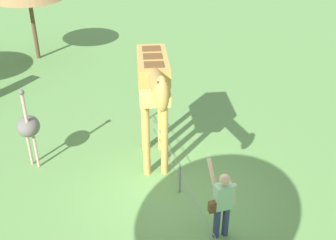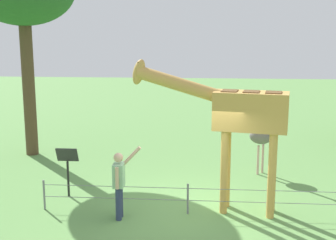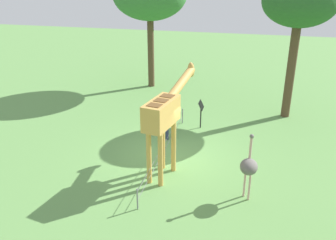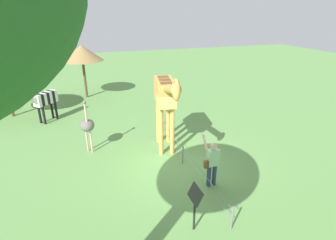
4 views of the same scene
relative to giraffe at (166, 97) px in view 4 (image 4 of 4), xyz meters
The scene contains 9 objects.
ground_plane 2.60m from the giraffe, ahead, with size 60.00×60.00×0.00m, color #60934C.
giraffe is the anchor object (origin of this frame).
visitor 3.13m from the giraffe, 14.26° to the left, with size 0.63×0.58×1.71m.
zebra 7.06m from the giraffe, 135.81° to the right, with size 1.52×1.46×1.66m.
ostrich 3.33m from the giraffe, 107.75° to the right, with size 0.70×0.56×2.25m.
shade_hut_near 9.32m from the giraffe, 133.59° to the right, with size 3.17×3.17×3.14m.
shade_hut_far 9.11m from the giraffe, 162.72° to the right, with size 2.63×2.63×3.39m.
info_sign 4.56m from the giraffe, ahead, with size 0.56×0.21×1.32m.
wire_fence 2.26m from the giraffe, 15.14° to the left, with size 7.05×0.05×0.75m.
Camera 4 is at (8.16, -3.21, 5.43)m, focal length 28.61 mm.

